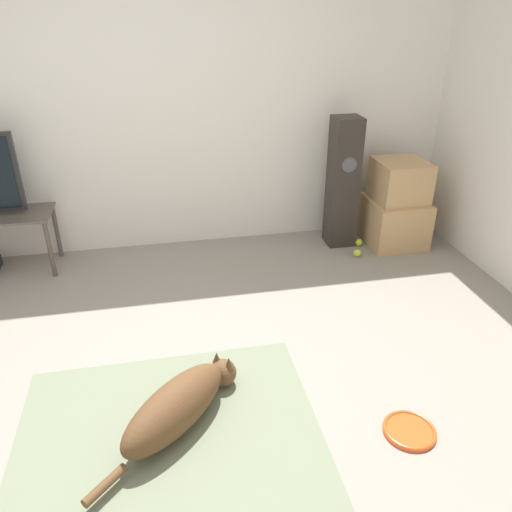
{
  "coord_description": "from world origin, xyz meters",
  "views": [
    {
      "loc": [
        0.03,
        -2.1,
        1.98
      ],
      "look_at": [
        0.62,
        0.8,
        0.45
      ],
      "focal_mm": 35.0,
      "sensor_mm": 36.0,
      "label": 1
    }
  ],
  "objects_px": {
    "floor_speaker": "(343,183)",
    "tennis_ball_by_boxes": "(359,242)",
    "dog": "(179,405)",
    "frisbee": "(409,430)",
    "cardboard_box_lower": "(394,221)",
    "cardboard_box_upper": "(400,181)",
    "tennis_ball_near_speaker": "(357,253)"
  },
  "relations": [
    {
      "from": "dog",
      "to": "frisbee",
      "type": "relative_size",
      "value": 2.91
    },
    {
      "from": "floor_speaker",
      "to": "tennis_ball_by_boxes",
      "type": "height_order",
      "value": "floor_speaker"
    },
    {
      "from": "cardboard_box_lower",
      "to": "tennis_ball_by_boxes",
      "type": "distance_m",
      "value": 0.37
    },
    {
      "from": "frisbee",
      "to": "floor_speaker",
      "type": "distance_m",
      "value": 2.32
    },
    {
      "from": "cardboard_box_lower",
      "to": "cardboard_box_upper",
      "type": "relative_size",
      "value": 1.17
    },
    {
      "from": "dog",
      "to": "cardboard_box_upper",
      "type": "distance_m",
      "value": 2.79
    },
    {
      "from": "floor_speaker",
      "to": "tennis_ball_near_speaker",
      "type": "distance_m",
      "value": 0.62
    },
    {
      "from": "floor_speaker",
      "to": "tennis_ball_by_boxes",
      "type": "bearing_deg",
      "value": -34.34
    },
    {
      "from": "cardboard_box_upper",
      "to": "tennis_ball_by_boxes",
      "type": "height_order",
      "value": "cardboard_box_upper"
    },
    {
      "from": "cardboard_box_lower",
      "to": "cardboard_box_upper",
      "type": "xyz_separation_m",
      "value": [
        0.01,
        0.01,
        0.38
      ]
    },
    {
      "from": "tennis_ball_near_speaker",
      "to": "tennis_ball_by_boxes",
      "type": "bearing_deg",
      "value": 64.63
    },
    {
      "from": "frisbee",
      "to": "cardboard_box_lower",
      "type": "height_order",
      "value": "cardboard_box_lower"
    },
    {
      "from": "dog",
      "to": "tennis_ball_near_speaker",
      "type": "xyz_separation_m",
      "value": [
        1.62,
        1.63,
        -0.11
      ]
    },
    {
      "from": "cardboard_box_upper",
      "to": "floor_speaker",
      "type": "relative_size",
      "value": 0.39
    },
    {
      "from": "dog",
      "to": "tennis_ball_by_boxes",
      "type": "distance_m",
      "value": 2.51
    },
    {
      "from": "dog",
      "to": "cardboard_box_upper",
      "type": "bearing_deg",
      "value": 42.09
    },
    {
      "from": "frisbee",
      "to": "tennis_ball_near_speaker",
      "type": "relative_size",
      "value": 4.09
    },
    {
      "from": "cardboard_box_upper",
      "to": "tennis_ball_by_boxes",
      "type": "distance_m",
      "value": 0.64
    },
    {
      "from": "cardboard_box_lower",
      "to": "floor_speaker",
      "type": "height_order",
      "value": "floor_speaker"
    },
    {
      "from": "floor_speaker",
      "to": "frisbee",
      "type": "bearing_deg",
      "value": -100.53
    },
    {
      "from": "frisbee",
      "to": "cardboard_box_upper",
      "type": "bearing_deg",
      "value": 67.1
    },
    {
      "from": "cardboard_box_lower",
      "to": "tennis_ball_by_boxes",
      "type": "relative_size",
      "value": 7.73
    },
    {
      "from": "dog",
      "to": "tennis_ball_near_speaker",
      "type": "relative_size",
      "value": 11.92
    },
    {
      "from": "floor_speaker",
      "to": "tennis_ball_near_speaker",
      "type": "bearing_deg",
      "value": -78.08
    },
    {
      "from": "cardboard_box_upper",
      "to": "tennis_ball_near_speaker",
      "type": "relative_size",
      "value": 6.63
    },
    {
      "from": "cardboard_box_upper",
      "to": "tennis_ball_near_speaker",
      "type": "height_order",
      "value": "cardboard_box_upper"
    },
    {
      "from": "dog",
      "to": "frisbee",
      "type": "bearing_deg",
      "value": -13.7
    },
    {
      "from": "cardboard_box_lower",
      "to": "tennis_ball_by_boxes",
      "type": "xyz_separation_m",
      "value": [
        -0.32,
        -0.01,
        -0.17
      ]
    },
    {
      "from": "floor_speaker",
      "to": "dog",
      "type": "bearing_deg",
      "value": -128.82
    },
    {
      "from": "frisbee",
      "to": "tennis_ball_by_boxes",
      "type": "xyz_separation_m",
      "value": [
        0.57,
        2.11,
        0.02
      ]
    },
    {
      "from": "dog",
      "to": "cardboard_box_lower",
      "type": "height_order",
      "value": "cardboard_box_lower"
    },
    {
      "from": "frisbee",
      "to": "cardboard_box_upper",
      "type": "distance_m",
      "value": 2.38
    }
  ]
}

